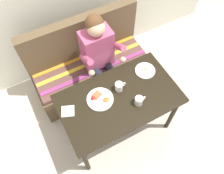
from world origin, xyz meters
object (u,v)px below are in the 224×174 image
object	(u,v)px
coffee_mug_second	(139,101)
couch	(90,67)
plate_eggs	(145,70)
plate_breakfast	(100,99)
table	(119,102)
person	(100,54)
coffee_mug	(119,86)
napkin	(68,111)

from	to	relation	value
coffee_mug_second	couch	bearing A→B (deg)	98.79
plate_eggs	coffee_mug_second	size ratio (longest dim) A/B	1.82
plate_eggs	plate_breakfast	bearing A→B (deg)	-171.91
table	coffee_mug_second	size ratio (longest dim) A/B	10.17
plate_breakfast	coffee_mug_second	size ratio (longest dim) A/B	2.24
coffee_mug_second	table	bearing A→B (deg)	135.16
person	plate_eggs	bearing A→B (deg)	-53.37
coffee_mug_second	plate_eggs	bearing A→B (deg)	48.29
table	couch	size ratio (longest dim) A/B	0.83
table	person	bearing A→B (deg)	82.25
table	plate_eggs	xyz separation A→B (m)	(0.40, 0.16, 0.09)
couch	coffee_mug_second	size ratio (longest dim) A/B	12.20
couch	person	xyz separation A→B (m)	(0.08, -0.17, 0.41)
coffee_mug	coffee_mug_second	world-z (taller)	coffee_mug
plate_breakfast	coffee_mug	size ratio (longest dim) A/B	2.24
couch	plate_eggs	xyz separation A→B (m)	(0.40, -0.61, 0.41)
plate_eggs	coffee_mug_second	world-z (taller)	coffee_mug_second
coffee_mug	table	bearing A→B (deg)	-118.43
table	person	distance (m)	0.60
table	plate_breakfast	xyz separation A→B (m)	(-0.18, 0.07, 0.09)
person	coffee_mug_second	world-z (taller)	person
table	napkin	distance (m)	0.52
couch	napkin	xyz separation A→B (m)	(-0.50, -0.66, 0.40)
table	plate_eggs	bearing A→B (deg)	21.17
table	coffee_mug	size ratio (longest dim) A/B	10.17
napkin	coffee_mug	bearing A→B (deg)	-1.23
napkin	couch	bearing A→B (deg)	52.75
table	coffee_mug	xyz separation A→B (m)	(0.05, 0.09, 0.13)
person	plate_breakfast	xyz separation A→B (m)	(-0.26, -0.52, 0.00)
coffee_mug	napkin	distance (m)	0.55
coffee_mug	plate_eggs	bearing A→B (deg)	10.59
table	coffee_mug	distance (m)	0.17
couch	person	bearing A→B (deg)	-65.34
person	napkin	size ratio (longest dim) A/B	9.97
napkin	person	bearing A→B (deg)	39.86
plate_eggs	coffee_mug_second	xyz separation A→B (m)	(-0.26, -0.29, 0.04)
plate_breakfast	plate_eggs	size ratio (longest dim) A/B	1.23
plate_eggs	coffee_mug	distance (m)	0.36
person	coffee_mug	size ratio (longest dim) A/B	10.27
couch	coffee_mug	world-z (taller)	couch
plate_eggs	table	bearing A→B (deg)	-158.83
table	napkin	size ratio (longest dim) A/B	9.87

